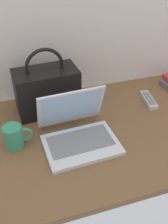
{
  "coord_description": "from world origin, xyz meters",
  "views": [
    {
      "loc": [
        -0.31,
        -0.86,
        0.82
      ],
      "look_at": [
        -0.04,
        0.0,
        0.15
      ],
      "focal_mm": 42.22,
      "sensor_mm": 36.0,
      "label": 1
    }
  ],
  "objects_px": {
    "laptop": "(78,131)",
    "coffee_mug": "(14,136)",
    "remote_control_near": "(149,100)",
    "handbag": "(47,90)"
  },
  "relations": [
    {
      "from": "remote_control_near",
      "to": "handbag",
      "type": "height_order",
      "value": "handbag"
    },
    {
      "from": "remote_control_near",
      "to": "handbag",
      "type": "bearing_deg",
      "value": 169.87
    },
    {
      "from": "coffee_mug",
      "to": "handbag",
      "type": "height_order",
      "value": "handbag"
    },
    {
      "from": "laptop",
      "to": "remote_control_near",
      "type": "bearing_deg",
      "value": 20.95
    },
    {
      "from": "laptop",
      "to": "handbag",
      "type": "xyz_separation_m",
      "value": [
        -0.08,
        0.26,
        0.07
      ]
    },
    {
      "from": "laptop",
      "to": "coffee_mug",
      "type": "height_order",
      "value": "laptop"
    },
    {
      "from": "laptop",
      "to": "remote_control_near",
      "type": "relative_size",
      "value": 1.93
    },
    {
      "from": "coffee_mug",
      "to": "remote_control_near",
      "type": "relative_size",
      "value": 0.72
    },
    {
      "from": "remote_control_near",
      "to": "handbag",
      "type": "relative_size",
      "value": 0.5
    },
    {
      "from": "remote_control_near",
      "to": "laptop",
      "type": "bearing_deg",
      "value": -159.05
    }
  ]
}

